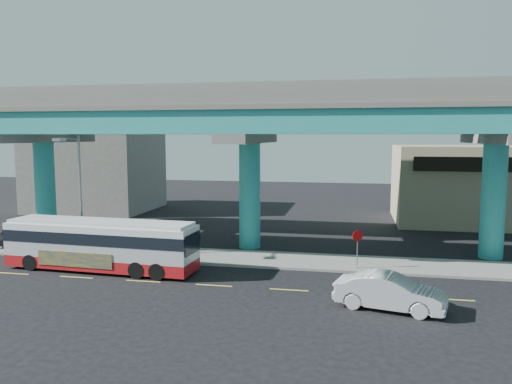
% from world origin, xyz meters
% --- Properties ---
extents(ground, '(120.00, 120.00, 0.00)m').
position_xyz_m(ground, '(0.00, 0.00, 0.00)').
color(ground, black).
rests_on(ground, ground).
extents(sidewalk, '(70.00, 4.00, 0.15)m').
position_xyz_m(sidewalk, '(0.00, 5.50, 0.07)').
color(sidewalk, gray).
rests_on(sidewalk, ground).
extents(lane_markings, '(58.00, 0.12, 0.01)m').
position_xyz_m(lane_markings, '(-0.00, -0.30, 0.01)').
color(lane_markings, '#D8C64C').
rests_on(lane_markings, ground).
extents(viaduct, '(52.00, 12.40, 11.70)m').
position_xyz_m(viaduct, '(-0.00, 9.11, 9.14)').
color(viaduct, teal).
rests_on(viaduct, ground).
extents(building_beige, '(14.00, 10.23, 7.00)m').
position_xyz_m(building_beige, '(18.00, 22.98, 3.51)').
color(building_beige, tan).
rests_on(building_beige, ground).
extents(building_concrete, '(12.00, 10.00, 9.00)m').
position_xyz_m(building_concrete, '(-20.00, 24.00, 4.50)').
color(building_concrete, gray).
rests_on(building_concrete, ground).
extents(transit_bus, '(11.68, 3.16, 2.96)m').
position_xyz_m(transit_bus, '(-7.35, 1.38, 1.62)').
color(transit_bus, '#A21316').
rests_on(transit_bus, ground).
extents(sedan, '(4.04, 5.76, 1.63)m').
position_xyz_m(sedan, '(8.87, -2.28, 0.82)').
color(sedan, '#B2B3B8').
rests_on(sedan, ground).
extents(parked_car, '(3.77, 4.87, 1.36)m').
position_xyz_m(parked_car, '(-15.38, 5.60, 0.83)').
color(parked_car, '#313036').
rests_on(parked_car, sidewalk).
extents(street_lamp, '(0.50, 2.53, 7.78)m').
position_xyz_m(street_lamp, '(-10.09, 3.44, 5.20)').
color(street_lamp, gray).
rests_on(street_lamp, sidewalk).
extents(stop_sign, '(0.62, 0.33, 2.27)m').
position_xyz_m(stop_sign, '(7.45, 4.18, 1.76)').
color(stop_sign, gray).
rests_on(stop_sign, sidewalk).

